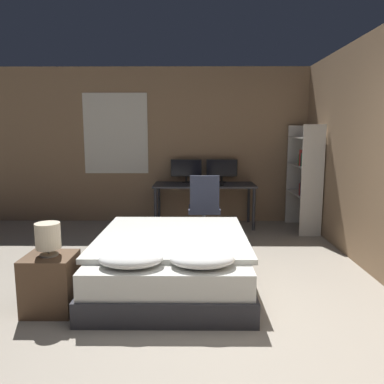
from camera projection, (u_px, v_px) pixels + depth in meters
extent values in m
plane|color=#9E9384|center=(225.00, 363.00, 2.58)|extent=(20.00, 20.00, 0.00)
cube|color=#8E7051|center=(207.00, 146.00, 6.61)|extent=(12.00, 0.06, 2.70)
cube|color=silver|center=(116.00, 134.00, 6.54)|extent=(1.12, 0.01, 1.39)
cube|color=black|center=(116.00, 134.00, 6.55)|extent=(1.04, 0.01, 1.31)
cube|color=#2D2D33|center=(172.00, 272.00, 3.96)|extent=(1.52, 1.98, 0.22)
cube|color=silver|center=(172.00, 252.00, 3.93)|extent=(1.46, 1.92, 0.23)
cube|color=silver|center=(173.00, 236.00, 4.02)|extent=(1.56, 1.66, 0.05)
ellipsoid|color=white|center=(131.00, 259.00, 3.17)|extent=(0.55, 0.38, 0.13)
ellipsoid|color=white|center=(202.00, 259.00, 3.17)|extent=(0.55, 0.38, 0.13)
cube|color=brown|center=(51.00, 283.00, 3.31)|extent=(0.43, 0.40, 0.51)
cylinder|color=gray|center=(49.00, 255.00, 3.27)|extent=(0.16, 0.16, 0.01)
cylinder|color=gray|center=(49.00, 251.00, 3.26)|extent=(0.02, 0.02, 0.05)
cylinder|color=beige|center=(48.00, 236.00, 3.24)|extent=(0.21, 0.21, 0.23)
cube|color=#38383D|center=(204.00, 185.00, 6.30)|extent=(1.70, 0.68, 0.03)
cylinder|color=#2D2D33|center=(156.00, 209.00, 6.08)|extent=(0.05, 0.05, 0.70)
cylinder|color=#2D2D33|center=(254.00, 209.00, 6.07)|extent=(0.05, 0.05, 0.70)
cylinder|color=#2D2D33|center=(159.00, 203.00, 6.65)|extent=(0.05, 0.05, 0.70)
cylinder|color=#2D2D33|center=(249.00, 203.00, 6.64)|extent=(0.05, 0.05, 0.70)
cylinder|color=black|center=(186.00, 182.00, 6.54)|extent=(0.16, 0.16, 0.01)
cylinder|color=black|center=(186.00, 179.00, 6.53)|extent=(0.03, 0.03, 0.09)
cube|color=black|center=(186.00, 168.00, 6.50)|extent=(0.54, 0.03, 0.30)
cube|color=black|center=(186.00, 168.00, 6.48)|extent=(0.51, 0.00, 0.27)
cylinder|color=black|center=(222.00, 182.00, 6.53)|extent=(0.16, 0.16, 0.01)
cylinder|color=black|center=(222.00, 179.00, 6.52)|extent=(0.03, 0.03, 0.09)
cube|color=black|center=(222.00, 168.00, 6.49)|extent=(0.54, 0.03, 0.30)
cube|color=black|center=(222.00, 168.00, 6.48)|extent=(0.51, 0.00, 0.27)
cube|color=black|center=(205.00, 185.00, 6.07)|extent=(0.37, 0.13, 0.02)
ellipsoid|color=black|center=(222.00, 185.00, 6.06)|extent=(0.07, 0.05, 0.04)
cylinder|color=black|center=(204.00, 237.00, 5.64)|extent=(0.52, 0.52, 0.04)
cylinder|color=gray|center=(204.00, 224.00, 5.61)|extent=(0.05, 0.05, 0.37)
cube|color=#33384C|center=(204.00, 209.00, 5.57)|extent=(0.46, 0.46, 0.07)
cube|color=#33384C|center=(205.00, 193.00, 5.33)|extent=(0.42, 0.05, 0.50)
cube|color=beige|center=(312.00, 181.00, 5.64)|extent=(0.34, 0.02, 1.70)
cube|color=beige|center=(296.00, 175.00, 6.53)|extent=(0.34, 0.02, 1.70)
cube|color=beige|center=(303.00, 193.00, 6.12)|extent=(0.34, 0.88, 0.02)
cube|color=beige|center=(304.00, 165.00, 6.05)|extent=(0.34, 0.88, 0.02)
cube|color=beige|center=(306.00, 138.00, 5.99)|extent=(0.34, 0.88, 0.02)
cube|color=#B2332D|center=(311.00, 188.00, 5.70)|extent=(0.28, 0.03, 0.26)
cube|color=#28282D|center=(310.00, 190.00, 5.74)|extent=(0.28, 0.04, 0.19)
cube|color=#7A387F|center=(309.00, 190.00, 5.78)|extent=(0.28, 0.02, 0.18)
cube|color=#28282D|center=(309.00, 189.00, 5.81)|extent=(0.28, 0.03, 0.22)
cube|color=#B2332D|center=(308.00, 189.00, 5.85)|extent=(0.28, 0.04, 0.19)
cube|color=#337042|center=(313.00, 159.00, 5.63)|extent=(0.28, 0.04, 0.25)
cube|color=#BCB29E|center=(312.00, 158.00, 5.68)|extent=(0.28, 0.04, 0.25)
cube|color=#337042|center=(311.00, 160.00, 5.73)|extent=(0.28, 0.04, 0.19)
cube|color=#28282D|center=(310.00, 160.00, 5.77)|extent=(0.28, 0.04, 0.20)
cube|color=#B2332D|center=(309.00, 160.00, 5.82)|extent=(0.28, 0.04, 0.20)
cube|color=#B2332D|center=(308.00, 158.00, 5.86)|extent=(0.28, 0.03, 0.25)
cube|color=#337042|center=(307.00, 160.00, 5.91)|extent=(0.28, 0.04, 0.17)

